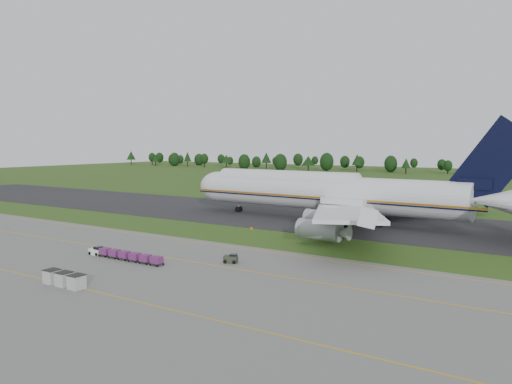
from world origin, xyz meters
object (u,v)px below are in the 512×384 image
Objects in this scene: baggage_train at (123,255)px; edge_markers at (278,232)px; uld_row at (64,279)px; aircraft at (332,192)px; utility_cart at (231,259)px.

baggage_train is 33.64m from edge_markers.
uld_row is at bearing -72.16° from baggage_train.
aircraft reaches higher than uld_row.
aircraft is 12.49× the size of uld_row.
utility_cart is at bearing 25.31° from baggage_train.
utility_cart is 0.34× the size of uld_row.
edge_markers is (8.54, 32.53, -0.51)m from baggage_train.
baggage_train is at bearing -104.71° from edge_markers.
uld_row is 0.51× the size of edge_markers.
baggage_train is 16.70m from utility_cart.
baggage_train is 6.76× the size of utility_cart.
uld_row reaches higher than edge_markers.
edge_markers is at bearing -97.51° from aircraft.
uld_row is at bearing -95.00° from edge_markers.
aircraft is 5.41× the size of baggage_train.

